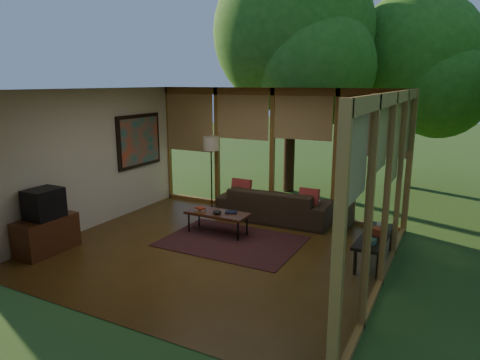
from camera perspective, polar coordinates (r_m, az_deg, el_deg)
The scene contains 25 objects.
floor at distance 7.44m, azimuth -3.57°, elevation -9.33°, with size 5.50×5.50×0.00m, color brown.
ceiling at distance 6.88m, azimuth -3.89°, elevation 11.95°, with size 5.50×5.50×0.00m, color silver.
wall_left at distance 8.76m, azimuth -19.34°, elevation 2.58°, with size 0.04×5.00×2.70m, color beige.
wall_front at distance 5.13m, azimuth -18.32°, elevation -4.35°, with size 5.50×0.04×2.70m, color beige.
window_wall_back at distance 9.23m, azimuth 4.32°, elevation 3.78°, with size 5.50×0.12×2.70m, color olive.
window_wall_right at distance 6.12m, azimuth 18.92°, elevation -1.64°, with size 0.12×5.00×2.70m, color olive.
tree_nw at distance 11.16m, azimuth 7.09°, elevation 18.89°, with size 3.93×3.93×5.96m.
tree_ne at distance 12.37m, azimuth 22.30°, elevation 14.57°, with size 3.46×3.46×5.10m.
rug at distance 7.80m, azimuth -1.11°, elevation -8.18°, with size 2.41×1.71×0.01m, color maroon.
sofa at distance 8.89m, azimuth 4.63°, elevation -3.26°, with size 2.31×0.90×0.68m, color #36281B.
pillow_left at distance 9.09m, azimuth 0.17°, elevation -1.22°, with size 0.42×0.14×0.42m, color maroon.
pillow_right at distance 8.54m, azimuth 9.17°, elevation -2.44°, with size 0.39×0.13×0.39m, color maroon.
ct_book_lower at distance 8.19m, azimuth -5.33°, elevation -3.97°, with size 0.19×0.14×0.03m, color #A9A499.
ct_book_upper at distance 8.18m, azimuth -5.33°, elevation -3.77°, with size 0.17×0.13×0.03m, color maroon.
ct_book_side at distance 8.01m, azimuth -1.19°, elevation -4.31°, with size 0.21×0.16×0.03m, color black.
ct_bowl at distance 7.94m, azimuth -3.09°, elevation -4.31°, with size 0.16×0.16×0.07m, color black.
media_cabinet at distance 7.97m, azimuth -24.40°, elevation -6.67°, with size 0.50×1.00×0.60m, color #552C17.
television at distance 7.79m, azimuth -24.68°, elevation -2.88°, with size 0.45×0.55×0.50m, color black.
console_book_a at distance 6.77m, azimuth 15.92°, elevation -7.66°, with size 0.20×0.15×0.07m, color #376056.
console_book_b at distance 7.18m, azimuth 16.67°, elevation -6.37°, with size 0.23×0.17×0.10m, color maroon.
console_book_c at distance 7.56m, azimuth 17.25°, elevation -5.59°, with size 0.24×0.17×0.06m, color #A9A499.
floor_lamp at distance 9.44m, azimuth -3.88°, elevation 4.33°, with size 0.36×0.36×1.65m.
coffee_table at distance 8.07m, azimuth -3.03°, elevation -4.55°, with size 1.20×0.50×0.43m.
side_console at distance 7.17m, azimuth 16.55°, elevation -7.23°, with size 0.60×1.40×0.46m.
wall_painting at distance 9.70m, azimuth -13.28°, elevation 5.12°, with size 0.06×1.35×1.15m.
Camera 1 is at (3.57, -5.88, 2.82)m, focal length 32.00 mm.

